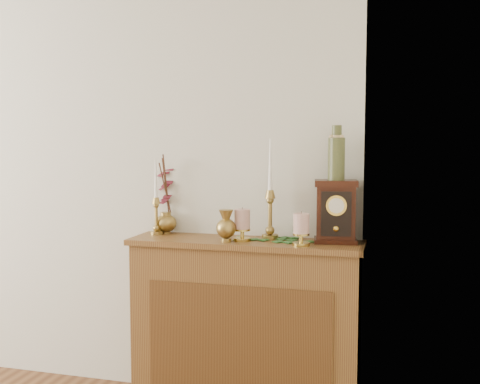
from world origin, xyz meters
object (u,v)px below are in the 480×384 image
(ginger_jar, at_px, (166,197))
(candlestick_center, at_px, (270,206))
(mantel_clock, at_px, (336,212))
(candlestick_left, at_px, (156,210))
(bud_vase, at_px, (226,226))
(ceramic_vase, at_px, (336,156))

(ginger_jar, bearing_deg, candlestick_center, -5.58)
(candlestick_center, bearing_deg, mantel_clock, -4.63)
(candlestick_left, distance_m, ginger_jar, 0.11)
(bud_vase, distance_m, ginger_jar, 0.49)
(bud_vase, height_order, ginger_jar, ginger_jar)
(candlestick_center, xyz_separation_m, bud_vase, (-0.20, -0.15, -0.09))
(ginger_jar, height_order, mantel_clock, ginger_jar)
(candlestick_left, distance_m, bud_vase, 0.47)
(candlestick_center, height_order, ginger_jar, candlestick_center)
(candlestick_left, xyz_separation_m, bud_vase, (0.45, -0.13, -0.06))
(candlestick_center, xyz_separation_m, mantel_clock, (0.35, -0.03, -0.02))
(bud_vase, distance_m, ceramic_vase, 0.67)
(ceramic_vase, bearing_deg, candlestick_left, -179.78)
(ginger_jar, bearing_deg, candlestick_left, -104.71)
(candlestick_left, relative_size, ginger_jar, 0.95)
(candlestick_left, distance_m, candlestick_center, 0.65)
(mantel_clock, bearing_deg, candlestick_left, 172.25)
(candlestick_left, bearing_deg, candlestick_center, 2.59)
(bud_vase, height_order, ceramic_vase, ceramic_vase)
(ceramic_vase, bearing_deg, bud_vase, -166.70)
(mantel_clock, xyz_separation_m, ceramic_vase, (-0.00, 0.00, 0.29))
(candlestick_center, bearing_deg, bud_vase, -142.12)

